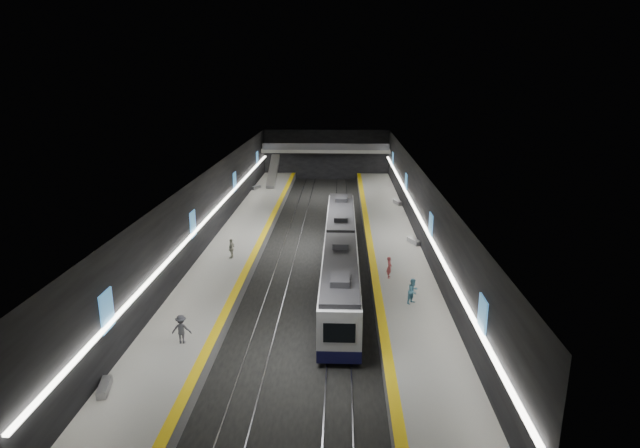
{
  "coord_description": "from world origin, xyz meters",
  "views": [
    {
      "loc": [
        2.55,
        -50.65,
        16.75
      ],
      "look_at": [
        0.42,
        0.52,
        2.2
      ],
      "focal_mm": 30.0,
      "sensor_mm": 36.0,
      "label": 1
    }
  ],
  "objects_px": {
    "escalator": "(273,171)",
    "bench_left_near": "(104,387)",
    "bench_left_far": "(256,187)",
    "bench_right_near": "(414,241)",
    "passenger_left_b": "(181,329)",
    "train": "(340,251)",
    "passenger_right_a": "(389,268)",
    "passenger_right_b": "(413,291)",
    "passenger_left_a": "(231,249)",
    "bench_right_far": "(398,202)"
  },
  "relations": [
    {
      "from": "bench_right_far",
      "to": "passenger_right_b",
      "type": "xyz_separation_m",
      "value": [
        -1.85,
        -29.71,
        0.69
      ]
    },
    {
      "from": "bench_left_far",
      "to": "bench_right_near",
      "type": "relative_size",
      "value": 1.01
    },
    {
      "from": "train",
      "to": "passenger_right_a",
      "type": "bearing_deg",
      "value": -36.2
    },
    {
      "from": "bench_right_far",
      "to": "passenger_left_a",
      "type": "relative_size",
      "value": 1.1
    },
    {
      "from": "train",
      "to": "passenger_left_a",
      "type": "bearing_deg",
      "value": 172.33
    },
    {
      "from": "passenger_left_a",
      "to": "bench_right_far",
      "type": "bearing_deg",
      "value": 153.67
    },
    {
      "from": "bench_right_near",
      "to": "escalator",
      "type": "bearing_deg",
      "value": 99.15
    },
    {
      "from": "passenger_right_a",
      "to": "passenger_right_b",
      "type": "distance_m",
      "value": 5.04
    },
    {
      "from": "escalator",
      "to": "bench_left_far",
      "type": "relative_size",
      "value": 4.19
    },
    {
      "from": "bench_left_far",
      "to": "passenger_right_a",
      "type": "distance_m",
      "value": 36.7
    },
    {
      "from": "bench_right_near",
      "to": "bench_right_far",
      "type": "distance_m",
      "value": 15.89
    },
    {
      "from": "bench_left_near",
      "to": "passenger_left_a",
      "type": "xyz_separation_m",
      "value": [
        2.44,
        20.53,
        0.67
      ]
    },
    {
      "from": "bench_left_far",
      "to": "bench_right_near",
      "type": "distance_m",
      "value": 30.71
    },
    {
      "from": "train",
      "to": "passenger_right_a",
      "type": "distance_m",
      "value": 4.82
    },
    {
      "from": "bench_right_far",
      "to": "passenger_left_b",
      "type": "bearing_deg",
      "value": -130.32
    },
    {
      "from": "passenger_right_a",
      "to": "passenger_left_a",
      "type": "height_order",
      "value": "passenger_left_a"
    },
    {
      "from": "bench_left_far",
      "to": "passenger_right_b",
      "type": "distance_m",
      "value": 41.66
    },
    {
      "from": "bench_left_far",
      "to": "bench_right_far",
      "type": "distance_m",
      "value": 20.71
    },
    {
      "from": "train",
      "to": "bench_left_near",
      "type": "bearing_deg",
      "value": -121.94
    },
    {
      "from": "passenger_right_a",
      "to": "passenger_left_a",
      "type": "distance_m",
      "value": 14.06
    },
    {
      "from": "passenger_right_a",
      "to": "passenger_left_b",
      "type": "xyz_separation_m",
      "value": [
        -13.36,
        -11.23,
        0.04
      ]
    },
    {
      "from": "train",
      "to": "bench_right_far",
      "type": "height_order",
      "value": "train"
    },
    {
      "from": "bench_left_near",
      "to": "passenger_left_b",
      "type": "height_order",
      "value": "passenger_left_b"
    },
    {
      "from": "bench_right_near",
      "to": "passenger_left_b",
      "type": "relative_size",
      "value": 1.05
    },
    {
      "from": "bench_left_near",
      "to": "passenger_right_b",
      "type": "distance_m",
      "value": 20.67
    },
    {
      "from": "passenger_right_b",
      "to": "bench_left_near",
      "type": "bearing_deg",
      "value": 169.24
    },
    {
      "from": "train",
      "to": "passenger_left_a",
      "type": "distance_m",
      "value": 9.65
    },
    {
      "from": "passenger_right_b",
      "to": "passenger_left_b",
      "type": "bearing_deg",
      "value": 158.8
    },
    {
      "from": "passenger_left_b",
      "to": "bench_left_far",
      "type": "bearing_deg",
      "value": -91.27
    },
    {
      "from": "passenger_left_b",
      "to": "passenger_left_a",
      "type": "bearing_deg",
      "value": -94.23
    },
    {
      "from": "escalator",
      "to": "bench_left_near",
      "type": "xyz_separation_m",
      "value": [
        -2.0,
        -53.11,
        -1.69
      ]
    },
    {
      "from": "bench_left_far",
      "to": "passenger_left_b",
      "type": "bearing_deg",
      "value": -65.96
    },
    {
      "from": "bench_right_far",
      "to": "passenger_right_a",
      "type": "height_order",
      "value": "passenger_right_a"
    },
    {
      "from": "bench_left_near",
      "to": "passenger_right_a",
      "type": "relative_size",
      "value": 0.99
    },
    {
      "from": "bench_left_far",
      "to": "passenger_left_b",
      "type": "height_order",
      "value": "passenger_left_b"
    },
    {
      "from": "bench_left_far",
      "to": "passenger_right_a",
      "type": "xyz_separation_m",
      "value": [
        15.88,
        -33.08,
        0.63
      ]
    },
    {
      "from": "escalator",
      "to": "bench_left_far",
      "type": "distance_m",
      "value": 4.46
    },
    {
      "from": "escalator",
      "to": "passenger_right_b",
      "type": "xyz_separation_m",
      "value": [
        15.15,
        -41.58,
        -0.97
      ]
    },
    {
      "from": "train",
      "to": "passenger_left_a",
      "type": "height_order",
      "value": "train"
    },
    {
      "from": "bench_left_near",
      "to": "passenger_left_b",
      "type": "xyz_separation_m",
      "value": [
        2.52,
        5.18,
        0.69
      ]
    },
    {
      "from": "passenger_right_b",
      "to": "passenger_left_b",
      "type": "height_order",
      "value": "passenger_right_b"
    },
    {
      "from": "bench_left_far",
      "to": "passenger_left_b",
      "type": "relative_size",
      "value": 1.06
    },
    {
      "from": "train",
      "to": "bench_left_far",
      "type": "relative_size",
      "value": 15.72
    },
    {
      "from": "bench_left_far",
      "to": "passenger_left_a",
      "type": "height_order",
      "value": "passenger_left_a"
    },
    {
      "from": "bench_left_far",
      "to": "bench_right_near",
      "type": "height_order",
      "value": "bench_left_far"
    },
    {
      "from": "bench_left_far",
      "to": "passenger_right_b",
      "type": "xyz_separation_m",
      "value": [
        17.15,
        -37.96,
        0.69
      ]
    },
    {
      "from": "passenger_right_a",
      "to": "passenger_right_b",
      "type": "bearing_deg",
      "value": -158.39
    },
    {
      "from": "bench_left_near",
      "to": "passenger_left_a",
      "type": "distance_m",
      "value": 20.69
    },
    {
      "from": "train",
      "to": "bench_left_far",
      "type": "distance_m",
      "value": 32.55
    },
    {
      "from": "bench_right_near",
      "to": "passenger_left_b",
      "type": "xyz_separation_m",
      "value": [
        -16.48,
        -20.18,
        0.67
      ]
    }
  ]
}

